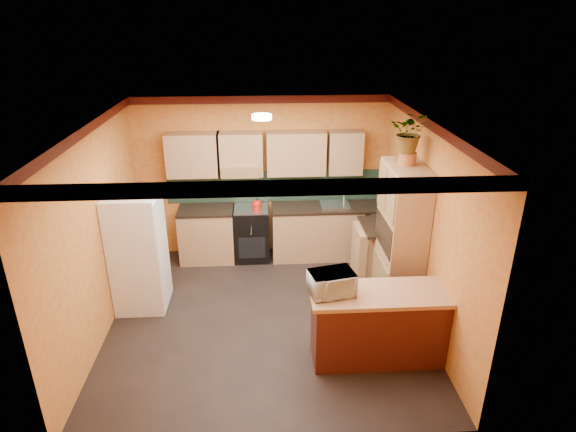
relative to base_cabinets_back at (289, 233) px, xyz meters
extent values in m
plane|color=black|center=(-0.42, -1.80, -0.44)|extent=(4.20, 4.20, 0.00)
cube|color=white|center=(-0.42, -1.80, 2.26)|extent=(4.20, 4.20, 0.04)
cube|color=gold|center=(-0.42, 0.30, 0.91)|extent=(4.20, 0.04, 2.70)
cube|color=gold|center=(-0.42, -3.90, 0.91)|extent=(4.20, 0.04, 2.70)
cube|color=gold|center=(-2.52, -1.80, 0.91)|extent=(0.04, 4.20, 2.70)
cube|color=gold|center=(1.68, -1.80, 0.91)|extent=(0.04, 4.20, 2.70)
cube|color=#1D3529|center=(-0.17, 0.29, 0.75)|extent=(3.70, 0.02, 0.53)
cube|color=#1D3529|center=(1.66, -0.40, 0.75)|extent=(0.02, 1.40, 0.53)
cube|color=tan|center=(-0.32, 0.13, 1.36)|extent=(3.10, 0.34, 0.70)
cylinder|color=white|center=(-0.42, -1.20, 2.22)|extent=(0.26, 0.26, 0.06)
cube|color=tan|center=(0.00, 0.00, 0.00)|extent=(3.65, 0.60, 0.88)
cube|color=black|center=(0.00, 0.00, 0.46)|extent=(3.65, 0.62, 0.04)
cube|color=black|center=(-0.62, 0.00, 0.02)|extent=(0.58, 0.58, 0.91)
cube|color=silver|center=(0.78, 0.00, 0.50)|extent=(0.48, 0.40, 0.03)
cube|color=tan|center=(1.38, -0.84, 0.00)|extent=(0.60, 0.80, 0.88)
cube|color=black|center=(1.38, -0.84, 0.46)|extent=(0.62, 0.80, 0.04)
cube|color=white|center=(-2.17, -1.37, 0.41)|extent=(0.68, 0.66, 1.70)
cube|color=tan|center=(1.43, -1.61, 0.61)|extent=(0.48, 0.90, 2.10)
cylinder|color=#AE5B2A|center=(1.43, -1.56, 1.74)|extent=(0.22, 0.22, 0.16)
imported|color=tan|center=(1.43, -1.56, 2.08)|extent=(0.59, 0.56, 0.52)
cube|color=#541A13|center=(1.03, -2.72, 0.00)|extent=(1.80, 0.55, 0.88)
cube|color=tan|center=(1.03, -2.72, 0.47)|extent=(1.90, 0.65, 0.05)
imported|color=white|center=(0.32, -2.72, 0.63)|extent=(0.56, 0.44, 0.28)
camera|label=1|loc=(-0.46, -7.40, 3.47)|focal=30.00mm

